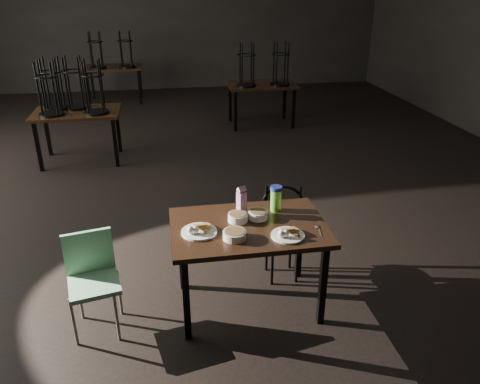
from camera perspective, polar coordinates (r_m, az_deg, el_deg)
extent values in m
plane|color=black|center=(6.09, -6.00, 0.48)|extent=(12.00, 12.00, 0.00)
cube|color=black|center=(11.58, -8.67, 20.17)|extent=(10.00, 0.04, 3.20)
cube|color=black|center=(3.63, 1.06, -4.35)|extent=(1.20, 0.80, 0.04)
cube|color=black|center=(3.52, -6.57, -12.87)|extent=(0.05, 0.05, 0.71)
cube|color=black|center=(3.69, 10.06, -11.11)|extent=(0.05, 0.05, 0.71)
cube|color=black|center=(4.05, -7.15, -7.37)|extent=(0.05, 0.05, 0.71)
cube|color=black|center=(4.20, 7.24, -6.10)|extent=(0.05, 0.05, 0.71)
cylinder|color=white|center=(3.53, -5.01, -4.84)|extent=(0.27, 0.27, 0.02)
cube|color=#AC733D|center=(3.54, -5.03, -3.70)|extent=(0.10, 0.10, 0.05)
cube|color=#AC733D|center=(3.54, -4.50, -3.66)|extent=(0.11, 0.11, 0.03)
ellipsoid|color=white|center=(3.47, -6.05, -4.65)|extent=(0.05, 0.05, 0.06)
ellipsoid|color=white|center=(3.47, -5.42, -4.60)|extent=(0.05, 0.05, 0.06)
cylinder|color=white|center=(3.49, 5.84, -5.27)|extent=(0.25, 0.25, 0.02)
cube|color=#AC733D|center=(3.49, 5.79, -4.19)|extent=(0.09, 0.09, 0.04)
cube|color=#AC733D|center=(3.50, 6.26, -4.15)|extent=(0.10, 0.11, 0.03)
ellipsoid|color=white|center=(3.42, 5.04, -5.11)|extent=(0.05, 0.05, 0.06)
ellipsoid|color=white|center=(3.43, 5.61, -5.05)|extent=(0.05, 0.05, 0.06)
cylinder|color=white|center=(3.66, -0.26, -3.12)|extent=(0.16, 0.16, 0.06)
cylinder|color=brown|center=(3.65, -0.26, -2.82)|extent=(0.13, 0.13, 0.01)
cylinder|color=white|center=(3.71, 2.20, -2.77)|extent=(0.16, 0.16, 0.06)
cylinder|color=brown|center=(3.70, 2.21, -2.47)|extent=(0.13, 0.13, 0.01)
cylinder|color=white|center=(3.43, -0.67, -5.26)|extent=(0.17, 0.17, 0.06)
cylinder|color=brown|center=(3.42, -0.67, -4.95)|extent=(0.15, 0.15, 0.01)
cube|color=#901A79|center=(3.72, 0.19, -1.43)|extent=(0.08, 0.08, 0.20)
cube|color=#901A79|center=(3.67, 0.19, 0.24)|extent=(0.08, 0.08, 0.06)
cylinder|color=#72D53E|center=(3.81, 4.39, -1.01)|extent=(0.11, 0.11, 0.19)
cylinder|color=navy|center=(3.76, 4.44, 0.46)|extent=(0.12, 0.12, 0.03)
ellipsoid|color=silver|center=(3.64, 9.31, -4.16)|extent=(0.04, 0.05, 0.01)
cube|color=silver|center=(3.57, 9.75, -4.87)|extent=(0.03, 0.11, 0.00)
cylinder|color=black|center=(4.13, 5.20, -5.06)|extent=(0.40, 0.40, 0.03)
torus|color=black|center=(4.19, 5.24, -1.57)|extent=(0.38, 0.11, 0.38)
cylinder|color=black|center=(4.37, 6.15, -6.73)|extent=(0.03, 0.03, 0.44)
cylinder|color=black|center=(4.32, 3.27, -7.02)|extent=(0.03, 0.03, 0.44)
cylinder|color=black|center=(4.13, 3.95, -8.63)|extent=(0.03, 0.03, 0.44)
cylinder|color=black|center=(4.19, 6.96, -8.31)|extent=(0.03, 0.03, 0.44)
cube|color=#7EC596|center=(3.70, -17.37, -10.67)|extent=(0.43, 0.43, 0.04)
cube|color=#7EC596|center=(3.74, -17.98, -6.90)|extent=(0.36, 0.10, 0.34)
cylinder|color=slate|center=(3.73, -19.60, -14.74)|extent=(0.02, 0.02, 0.42)
cylinder|color=slate|center=(3.68, -14.79, -14.59)|extent=(0.02, 0.02, 0.42)
cylinder|color=slate|center=(3.97, -18.96, -11.96)|extent=(0.02, 0.02, 0.42)
cylinder|color=slate|center=(3.92, -14.49, -11.79)|extent=(0.02, 0.02, 0.42)
cube|color=black|center=(7.13, -19.30, 9.12)|extent=(1.20, 0.80, 0.04)
cube|color=black|center=(7.04, -23.40, 5.06)|extent=(0.05, 0.05, 0.71)
cube|color=black|center=(6.86, -14.95, 5.81)|extent=(0.05, 0.05, 0.71)
cube|color=black|center=(7.64, -22.43, 6.67)|extent=(0.05, 0.05, 0.71)
cube|color=black|center=(7.47, -14.61, 7.38)|extent=(0.05, 0.05, 0.71)
cylinder|color=black|center=(7.04, -21.94, 8.82)|extent=(0.34, 0.34, 0.03)
torus|color=black|center=(6.93, -22.60, 12.78)|extent=(0.32, 0.32, 0.02)
cylinder|color=black|center=(7.03, -21.47, 11.97)|extent=(0.03, 0.03, 0.70)
cylinder|color=black|center=(7.07, -23.06, 11.78)|extent=(0.03, 0.03, 0.70)
cylinder|color=black|center=(6.88, -23.39, 11.41)|extent=(0.03, 0.03, 0.70)
cylinder|color=black|center=(6.84, -21.76, 11.61)|extent=(0.03, 0.03, 0.70)
cylinder|color=black|center=(6.93, -17.05, 9.31)|extent=(0.34, 0.34, 0.03)
torus|color=black|center=(6.83, -17.58, 13.34)|extent=(0.32, 0.32, 0.02)
cylinder|color=black|center=(6.94, -16.52, 12.49)|extent=(0.03, 0.03, 0.70)
cylinder|color=black|center=(6.96, -18.17, 12.33)|extent=(0.03, 0.03, 0.70)
cylinder|color=black|center=(6.77, -18.37, 11.97)|extent=(0.03, 0.03, 0.70)
cylinder|color=black|center=(6.74, -16.68, 12.14)|extent=(0.03, 0.03, 0.70)
cylinder|color=black|center=(7.29, -19.14, 9.77)|extent=(0.34, 0.34, 0.03)
torus|color=black|center=(7.19, -19.71, 13.60)|extent=(0.32, 0.32, 0.02)
cylinder|color=black|center=(7.30, -18.66, 12.80)|extent=(0.03, 0.03, 0.70)
cylinder|color=black|center=(7.33, -20.22, 12.63)|extent=(0.03, 0.03, 0.70)
cylinder|color=black|center=(7.14, -20.46, 12.30)|extent=(0.03, 0.03, 0.70)
cylinder|color=black|center=(7.10, -18.87, 12.47)|extent=(0.03, 0.03, 0.70)
cylinder|color=black|center=(7.35, -21.47, 9.52)|extent=(0.34, 0.34, 0.03)
torus|color=black|center=(7.25, -22.09, 13.32)|extent=(0.32, 0.32, 0.02)
cylinder|color=black|center=(7.35, -21.01, 12.54)|extent=(0.03, 0.03, 0.70)
cylinder|color=black|center=(7.39, -22.55, 12.36)|extent=(0.03, 0.03, 0.70)
cylinder|color=black|center=(7.20, -22.85, 12.02)|extent=(0.03, 0.03, 0.70)
cylinder|color=black|center=(7.16, -21.28, 12.20)|extent=(0.03, 0.03, 0.70)
cube|color=black|center=(8.55, 2.64, 12.91)|extent=(1.20, 0.80, 0.04)
cube|color=black|center=(8.24, -0.53, 9.79)|extent=(0.05, 0.05, 0.71)
cube|color=black|center=(8.46, 6.55, 10.03)|extent=(0.05, 0.05, 0.71)
cube|color=black|center=(8.85, -1.20, 10.85)|extent=(0.05, 0.05, 0.71)
cube|color=black|center=(9.06, 5.44, 11.07)|extent=(0.05, 0.05, 0.71)
cylinder|color=black|center=(8.34, 0.80, 12.87)|extent=(0.34, 0.34, 0.03)
torus|color=black|center=(8.25, 0.82, 16.27)|extent=(0.32, 0.32, 0.02)
cylinder|color=black|center=(8.39, 1.38, 15.47)|extent=(0.03, 0.03, 0.70)
cylinder|color=black|center=(8.35, -0.01, 15.44)|extent=(0.03, 0.03, 0.70)
cylinder|color=black|center=(8.16, 0.23, 15.22)|extent=(0.03, 0.03, 0.70)
cylinder|color=black|center=(8.20, 1.65, 15.25)|extent=(0.03, 0.03, 0.70)
cylinder|color=black|center=(8.47, 4.90, 12.97)|extent=(0.34, 0.34, 0.03)
torus|color=black|center=(8.38, 5.03, 16.32)|extent=(0.32, 0.32, 0.02)
cylinder|color=black|center=(8.52, 5.49, 15.52)|extent=(0.03, 0.03, 0.70)
cylinder|color=black|center=(8.47, 4.15, 15.51)|extent=(0.03, 0.03, 0.70)
cylinder|color=black|center=(8.28, 4.48, 15.29)|extent=(0.03, 0.03, 0.70)
cylinder|color=black|center=(8.33, 5.85, 15.30)|extent=(0.03, 0.03, 0.70)
cube|color=black|center=(10.60, -15.16, 14.45)|extent=(1.20, 0.80, 0.04)
cube|color=black|center=(10.42, -17.95, 11.83)|extent=(0.05, 0.05, 0.71)
cube|color=black|center=(10.33, -12.13, 12.36)|extent=(0.05, 0.05, 0.71)
cube|color=black|center=(11.04, -17.56, 12.57)|extent=(0.05, 0.05, 0.71)
cube|color=black|center=(10.95, -12.04, 13.06)|extent=(0.05, 0.05, 0.71)
cylinder|color=black|center=(10.48, -16.92, 14.33)|extent=(0.34, 0.34, 0.03)
torus|color=black|center=(10.41, -17.27, 17.02)|extent=(0.32, 0.32, 0.02)
cylinder|color=black|center=(10.51, -16.56, 16.43)|extent=(0.03, 0.03, 0.70)
cylinder|color=black|center=(10.54, -17.67, 16.31)|extent=(0.03, 0.03, 0.70)
cylinder|color=black|center=(10.34, -17.80, 16.15)|extent=(0.03, 0.03, 0.70)
cylinder|color=black|center=(10.32, -16.67, 16.27)|extent=(0.03, 0.03, 0.70)
cylinder|color=black|center=(10.43, -13.55, 14.65)|extent=(0.34, 0.34, 0.03)
torus|color=black|center=(10.36, -13.84, 17.36)|extent=(0.32, 0.32, 0.02)
cylinder|color=black|center=(10.47, -13.17, 16.75)|extent=(0.03, 0.03, 0.70)
cylinder|color=black|center=(10.48, -14.29, 16.65)|extent=(0.03, 0.03, 0.70)
cylinder|color=black|center=(10.28, -14.36, 16.50)|extent=(0.03, 0.03, 0.70)
cylinder|color=black|center=(10.27, -13.22, 16.60)|extent=(0.03, 0.03, 0.70)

